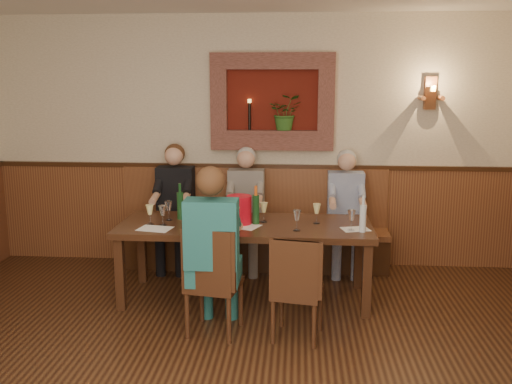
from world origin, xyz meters
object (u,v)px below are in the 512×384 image
Objects in this scene: water_bottle at (363,217)px; person_bench_mid at (246,221)px; bench at (253,239)px; chair_near_right at (297,309)px; person_chair_front at (214,265)px; person_bench_left at (175,218)px; wine_bottle_green_b at (180,205)px; spittoon_bucket at (239,210)px; dining_table at (245,231)px; person_bench_right at (345,223)px; wine_bottle_green_a at (256,209)px; chair_near_left at (214,302)px.

person_bench_mid is at bearing 138.00° from water_bottle.
bench is 1.85m from chair_near_right.
chair_near_right is 0.77m from person_chair_front.
person_chair_front is at bearing -94.06° from person_bench_mid.
wine_bottle_green_b is (0.22, -0.70, 0.32)m from person_bench_left.
wine_bottle_green_b is (-0.65, -0.81, 0.57)m from bench.
person_bench_left reaches higher than water_bottle.
dining_table is at bearing -0.03° from spittoon_bucket.
wine_bottle_green_b is at bearing -157.11° from person_bench_right.
person_bench_right reaches higher than spittoon_bucket.
person_bench_mid is 4.08× the size of water_bottle.
spittoon_bucket is (0.02, -0.84, 0.32)m from person_bench_mid.
chair_near_left is at bearing -110.73° from wine_bottle_green_a.
chair_near_left is (-0.19, -0.79, -0.40)m from dining_table.
person_bench_mid is at bearing 91.20° from spittoon_bucket.
spittoon_bucket is at bearing 90.00° from chair_near_left.
wine_bottle_green_a is at bearing -78.16° from person_bench_mid.
wine_bottle_green_b is 1.06× the size of water_bottle.
bench is at bearing 90.00° from dining_table.
person_bench_right is at bearing 0.05° from person_bench_left.
person_bench_mid is at bearing 101.84° from wine_bottle_green_a.
bench reaches higher than wine_bottle_green_b.
person_bench_left reaches higher than wine_bottle_green_a.
bench is 2.08× the size of person_chair_front.
wine_bottle_green_a is at bearing -2.18° from spittoon_bucket.
dining_table is 1.21m from person_bench_left.
person_bench_right is (1.89, 0.00, -0.02)m from person_bench_left.
person_chair_front reaches higher than chair_near_left.
person_bench_mid is 3.70× the size of wine_bottle_green_a.
person_bench_mid is at bearing 95.63° from chair_near_left.
wine_bottle_green_b is (-1.67, -0.71, 0.34)m from person_bench_right.
spittoon_bucket is at bearing -12.73° from wine_bottle_green_b.
person_bench_right is 1.40m from spittoon_bucket.
wine_bottle_green_a reaches higher than water_bottle.
water_bottle is (1.28, 0.58, 0.61)m from chair_near_left.
person_bench_left is at bearing -179.95° from person_bench_right.
person_bench_mid is 0.90m from spittoon_bucket.
wine_bottle_green_b is at bearing 126.33° from chair_near_left.
person_bench_mid reaches higher than person_bench_right.
bench is (0.00, 0.94, -0.35)m from dining_table.
wine_bottle_green_a is at bearing 126.11° from chair_near_right.
person_chair_front is at bearing -126.76° from person_bench_right.
person_bench_left is at bearing 112.85° from person_chair_front.
person_bench_mid is at bearing 85.94° from person_chair_front.
person_bench_right is 5.00× the size of spittoon_bucket.
chair_near_left is at bearing -96.34° from bench.
wine_bottle_green_a reaches higher than chair_near_left.
dining_table is at bearing 176.63° from wine_bottle_green_a.
bench is at bearing 116.08° from chair_near_right.
spittoon_bucket is at bearing -88.80° from person_bench_mid.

